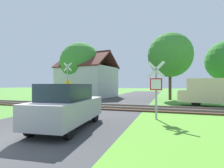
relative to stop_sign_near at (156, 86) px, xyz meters
name	(u,v)px	position (x,y,z in m)	size (l,w,h in m)	color
road_asphalt	(43,128)	(-4.24, -3.17, -1.67)	(6.51, 80.00, 0.01)	#38383A
rail_track	(102,107)	(-4.24, 3.45, -1.61)	(60.00, 2.60, 0.22)	#422D1E
stop_sign_near	(156,86)	(0.00, 0.00, 0.00)	(0.88, 0.15, 2.95)	#9E9EA5
crossing_sign_far	(68,80)	(-8.89, 6.09, 0.51)	(0.87, 0.18, 3.96)	#9E9EA5
house	(87,81)	(-10.44, 13.67, 0.59)	(8.52, 7.31, 6.39)	#B7B7BC
tree_left	(80,63)	(-11.26, 13.26, 3.10)	(5.81, 5.81, 7.69)	#513823
tree_right	(170,55)	(0.84, 12.21, 3.49)	(5.11, 5.11, 7.72)	#513823
mail_truck	(214,91)	(4.07, 6.53, -0.43)	(5.16, 2.71, 2.24)	beige
parked_car	(68,106)	(-3.30, -2.89, -0.78)	(1.99, 4.13, 1.78)	#99999E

